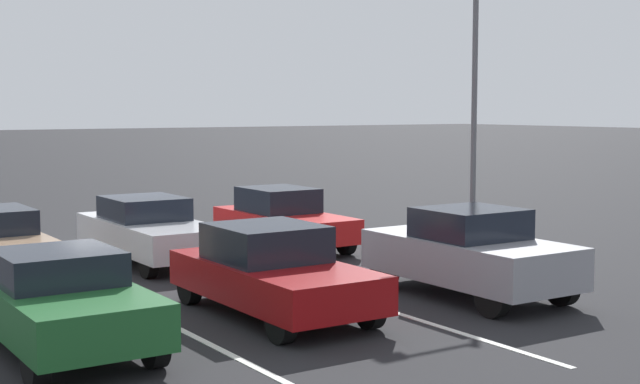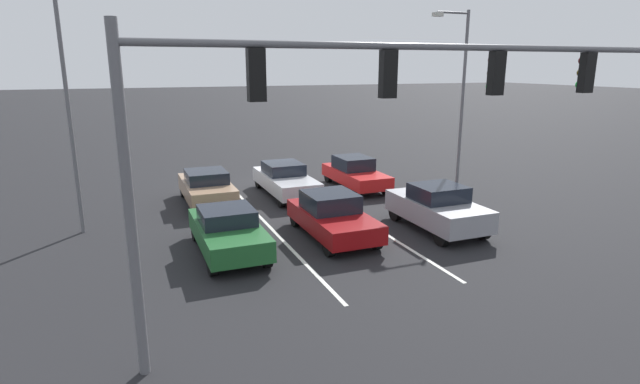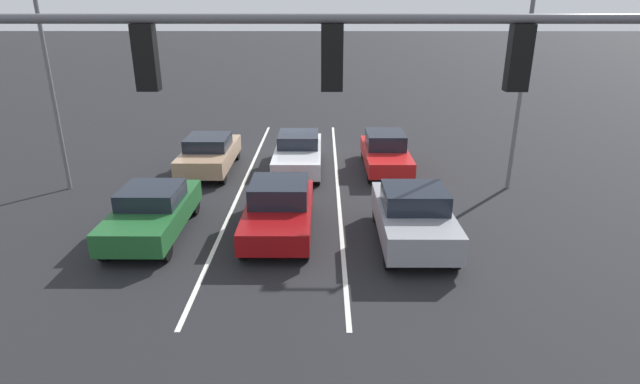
% 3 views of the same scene
% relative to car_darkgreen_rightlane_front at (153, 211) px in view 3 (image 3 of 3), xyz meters
% --- Properties ---
extents(ground_plane, '(240.00, 240.00, 0.00)m').
position_rel_car_darkgreen_rightlane_front_xyz_m(ground_plane, '(-3.67, -7.72, -0.73)').
color(ground_plane, black).
extents(lane_stripe_left_divider, '(0.12, 18.38, 0.01)m').
position_rel_car_darkgreen_rightlane_front_xyz_m(lane_stripe_left_divider, '(-5.44, -4.53, -0.73)').
color(lane_stripe_left_divider, silver).
rests_on(lane_stripe_left_divider, ground_plane).
extents(lane_stripe_center_divider, '(0.12, 18.38, 0.01)m').
position_rel_car_darkgreen_rightlane_front_xyz_m(lane_stripe_center_divider, '(-1.91, -4.53, -0.73)').
color(lane_stripe_center_divider, silver).
rests_on(lane_stripe_center_divider, ground_plane).
extents(car_darkgreen_rightlane_front, '(1.83, 4.26, 1.44)m').
position_rel_car_darkgreen_rightlane_front_xyz_m(car_darkgreen_rightlane_front, '(0.00, 0.00, 0.00)').
color(car_darkgreen_rightlane_front, '#1E5928').
rests_on(car_darkgreen_rightlane_front, ground_plane).
extents(car_gray_leftlane_front, '(1.92, 4.11, 1.63)m').
position_rel_car_darkgreen_rightlane_front_xyz_m(car_gray_leftlane_front, '(-7.39, 0.49, 0.08)').
color(car_gray_leftlane_front, gray).
rests_on(car_gray_leftlane_front, ground_plane).
extents(car_maroon_midlane_front, '(1.88, 4.27, 1.50)m').
position_rel_car_darkgreen_rightlane_front_xyz_m(car_maroon_midlane_front, '(-3.62, -0.20, 0.01)').
color(car_maroon_midlane_front, maroon).
rests_on(car_maroon_midlane_front, ground_plane).
extents(car_silver_midlane_second, '(1.82, 4.71, 1.44)m').
position_rel_car_darkgreen_rightlane_front_xyz_m(car_silver_midlane_second, '(-3.90, -6.22, -0.01)').
color(car_silver_midlane_second, silver).
rests_on(car_silver_midlane_second, ground_plane).
extents(car_tan_rightlane_second, '(1.84, 4.32, 1.45)m').
position_rel_car_darkgreen_rightlane_front_xyz_m(car_tan_rightlane_second, '(-0.35, -6.01, 0.01)').
color(car_tan_rightlane_second, tan).
rests_on(car_tan_rightlane_second, ground_plane).
extents(car_red_leftlane_second, '(1.71, 4.37, 1.48)m').
position_rel_car_darkgreen_rightlane_front_xyz_m(car_red_leftlane_second, '(-7.41, -6.26, -0.00)').
color(car_red_leftlane_second, red).
rests_on(car_red_leftlane_second, ground_plane).
extents(traffic_signal_gantry, '(12.62, 0.37, 6.47)m').
position_rel_car_darkgreen_rightlane_front_xyz_m(traffic_signal_gantry, '(-1.67, 5.65, 4.27)').
color(traffic_signal_gantry, slate).
rests_on(traffic_signal_gantry, ground_plane).
extents(street_lamp_right_shoulder, '(1.73, 0.24, 9.20)m').
position_rel_car_darkgreen_rightlane_front_xyz_m(street_lamp_right_shoulder, '(4.19, -3.88, 4.47)').
color(street_lamp_right_shoulder, slate).
rests_on(street_lamp_right_shoulder, ground_plane).
extents(street_lamp_left_shoulder, '(1.87, 0.24, 8.05)m').
position_rel_car_darkgreen_rightlane_front_xyz_m(street_lamp_left_shoulder, '(-11.46, -4.04, 3.89)').
color(street_lamp_left_shoulder, slate).
rests_on(street_lamp_left_shoulder, ground_plane).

